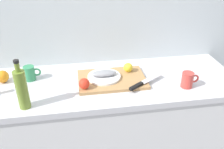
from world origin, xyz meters
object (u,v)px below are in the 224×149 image
at_px(fish_fillet, 104,73).
at_px(orange_0, 2,77).
at_px(chef_knife, 142,83).
at_px(cutting_board, 112,80).
at_px(coffee_mug_0, 188,80).
at_px(coffee_mug_1, 30,73).
at_px(white_plate, 104,77).
at_px(olive_oil_bottle, 22,89).
at_px(lemon_0, 128,67).

relative_size(fish_fillet, orange_0, 2.03).
distance_m(chef_knife, orange_0, 0.91).
xyz_separation_m(cutting_board, chef_knife, (0.18, -0.10, 0.02)).
relative_size(coffee_mug_0, orange_0, 1.40).
bearing_deg(chef_knife, coffee_mug_1, 129.87).
bearing_deg(coffee_mug_1, orange_0, -178.90).
distance_m(white_plate, olive_oil_bottle, 0.54).
height_order(lemon_0, olive_oil_bottle, olive_oil_bottle).
xyz_separation_m(coffee_mug_0, coffee_mug_1, (-1.00, 0.25, -0.00)).
bearing_deg(orange_0, cutting_board, -8.13).
xyz_separation_m(cutting_board, coffee_mug_0, (0.46, -0.14, 0.04)).
distance_m(olive_oil_bottle, coffee_mug_1, 0.32).
bearing_deg(olive_oil_bottle, chef_knife, 8.16).
bearing_deg(coffee_mug_0, lemon_0, 146.49).
bearing_deg(cutting_board, olive_oil_bottle, -158.77).
height_order(chef_knife, coffee_mug_0, coffee_mug_0).
bearing_deg(lemon_0, olive_oil_bottle, -156.54).
bearing_deg(chef_knife, cutting_board, 115.58).
bearing_deg(lemon_0, coffee_mug_1, 177.70).
height_order(cutting_board, coffee_mug_0, coffee_mug_0).
bearing_deg(olive_oil_bottle, coffee_mug_0, 3.49).
height_order(olive_oil_bottle, coffee_mug_1, olive_oil_bottle).
xyz_separation_m(cutting_board, white_plate, (-0.05, 0.02, 0.02)).
distance_m(chef_knife, lemon_0, 0.19).
distance_m(white_plate, lemon_0, 0.19).
xyz_separation_m(lemon_0, olive_oil_bottle, (-0.65, -0.28, 0.07)).
height_order(olive_oil_bottle, coffee_mug_0, olive_oil_bottle).
distance_m(olive_oil_bottle, coffee_mug_0, 1.00).
height_order(lemon_0, orange_0, lemon_0).
bearing_deg(olive_oil_bottle, cutting_board, 21.23).
bearing_deg(fish_fillet, cutting_board, -20.39).
bearing_deg(orange_0, olive_oil_bottle, -59.09).
relative_size(cutting_board, lemon_0, 7.01).
bearing_deg(coffee_mug_1, chef_knife, -16.39).
distance_m(lemon_0, olive_oil_bottle, 0.72).
distance_m(fish_fillet, chef_knife, 0.26).
height_order(cutting_board, coffee_mug_1, coffee_mug_1).
relative_size(fish_fillet, olive_oil_bottle, 0.56).
height_order(lemon_0, coffee_mug_0, coffee_mug_0).
height_order(coffee_mug_0, coffee_mug_1, coffee_mug_0).
xyz_separation_m(fish_fillet, orange_0, (-0.66, 0.08, -0.01)).
distance_m(chef_knife, coffee_mug_1, 0.74).
bearing_deg(coffee_mug_1, olive_oil_bottle, -88.56).
xyz_separation_m(olive_oil_bottle, coffee_mug_1, (-0.01, 0.31, -0.07)).
bearing_deg(coffee_mug_0, orange_0, 168.15).
distance_m(cutting_board, fish_fillet, 0.07).
bearing_deg(coffee_mug_1, coffee_mug_0, -14.04).
distance_m(fish_fillet, olive_oil_bottle, 0.53).
bearing_deg(white_plate, coffee_mug_0, -17.68).
relative_size(lemon_0, coffee_mug_1, 0.57).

